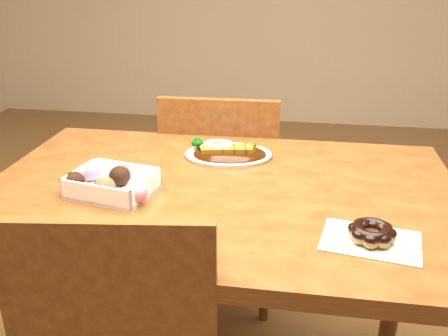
# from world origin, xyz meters

# --- Properties ---
(table) EXTENTS (1.20, 0.80, 0.75)m
(table) POSITION_xyz_m (0.00, 0.00, 0.65)
(table) COLOR #4E260F
(table) RESTS_ON ground
(chair_far) EXTENTS (0.43, 0.43, 0.87)m
(chair_far) POSITION_xyz_m (-0.08, 0.53, 0.48)
(chair_far) COLOR #4E260F
(chair_far) RESTS_ON ground
(katsu_curry_plate) EXTENTS (0.27, 0.20, 0.05)m
(katsu_curry_plate) POSITION_xyz_m (-0.01, 0.22, 0.76)
(katsu_curry_plate) COLOR white
(katsu_curry_plate) RESTS_ON table
(donut_box) EXTENTS (0.23, 0.19, 0.06)m
(donut_box) POSITION_xyz_m (-0.26, -0.07, 0.78)
(donut_box) COLOR white
(donut_box) RESTS_ON table
(pon_de_ring) EXTENTS (0.22, 0.17, 0.04)m
(pon_de_ring) POSITION_xyz_m (0.35, -0.20, 0.77)
(pon_de_ring) COLOR silver
(pon_de_ring) RESTS_ON table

